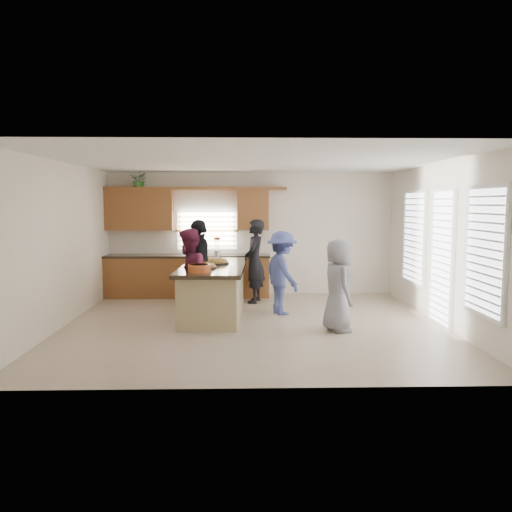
{
  "coord_description": "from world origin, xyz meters",
  "views": [
    {
      "loc": [
        -0.18,
        -8.48,
        2.09
      ],
      "look_at": [
        0.06,
        0.47,
        1.15
      ],
      "focal_mm": 35.0,
      "sensor_mm": 36.0,
      "label": 1
    }
  ],
  "objects_px": {
    "salad_bowl": "(200,268)",
    "woman_right_back": "(282,273)",
    "woman_right_front": "(338,285)",
    "woman_left_mid": "(189,276)",
    "woman_left_front": "(199,269)",
    "island": "(214,292)",
    "woman_left_back": "(255,261)"
  },
  "relations": [
    {
      "from": "salad_bowl",
      "to": "woman_left_front",
      "type": "relative_size",
      "value": 0.21
    },
    {
      "from": "salad_bowl",
      "to": "woman_right_back",
      "type": "xyz_separation_m",
      "value": [
        1.46,
        1.03,
        -0.23
      ]
    },
    {
      "from": "salad_bowl",
      "to": "woman_left_back",
      "type": "height_order",
      "value": "woman_left_back"
    },
    {
      "from": "woman_right_front",
      "to": "woman_right_back",
      "type": "bearing_deg",
      "value": 21.32
    },
    {
      "from": "woman_left_front",
      "to": "woman_right_front",
      "type": "bearing_deg",
      "value": 64.94
    },
    {
      "from": "island",
      "to": "woman_left_mid",
      "type": "relative_size",
      "value": 1.65
    },
    {
      "from": "woman_left_back",
      "to": "woman_left_front",
      "type": "bearing_deg",
      "value": -23.35
    },
    {
      "from": "salad_bowl",
      "to": "woman_right_front",
      "type": "distance_m",
      "value": 2.31
    },
    {
      "from": "salad_bowl",
      "to": "woman_left_back",
      "type": "bearing_deg",
      "value": 65.83
    },
    {
      "from": "island",
      "to": "woman_right_back",
      "type": "xyz_separation_m",
      "value": [
        1.29,
        0.1,
        0.34
      ]
    },
    {
      "from": "salad_bowl",
      "to": "woman_right_back",
      "type": "distance_m",
      "value": 1.81
    },
    {
      "from": "salad_bowl",
      "to": "woman_left_front",
      "type": "xyz_separation_m",
      "value": [
        -0.07,
        0.69,
        -0.12
      ]
    },
    {
      "from": "salad_bowl",
      "to": "woman_left_back",
      "type": "xyz_separation_m",
      "value": [
        0.97,
        2.16,
        -0.14
      ]
    },
    {
      "from": "salad_bowl",
      "to": "woman_left_mid",
      "type": "relative_size",
      "value": 0.23
    },
    {
      "from": "island",
      "to": "woman_left_front",
      "type": "distance_m",
      "value": 0.57
    },
    {
      "from": "island",
      "to": "woman_right_front",
      "type": "bearing_deg",
      "value": -27.12
    },
    {
      "from": "woman_left_mid",
      "to": "woman_left_front",
      "type": "height_order",
      "value": "woman_left_front"
    },
    {
      "from": "woman_left_back",
      "to": "salad_bowl",
      "type": "bearing_deg",
      "value": -12.29
    },
    {
      "from": "woman_left_mid",
      "to": "woman_right_back",
      "type": "distance_m",
      "value": 1.81
    },
    {
      "from": "island",
      "to": "woman_left_mid",
      "type": "height_order",
      "value": "woman_left_mid"
    },
    {
      "from": "woman_right_front",
      "to": "salad_bowl",
      "type": "bearing_deg",
      "value": 72.65
    },
    {
      "from": "salad_bowl",
      "to": "woman_right_back",
      "type": "relative_size",
      "value": 0.24
    },
    {
      "from": "island",
      "to": "woman_right_front",
      "type": "xyz_separation_m",
      "value": [
        2.1,
        -1.2,
        0.31
      ]
    },
    {
      "from": "woman_right_back",
      "to": "woman_right_front",
      "type": "relative_size",
      "value": 1.04
    },
    {
      "from": "salad_bowl",
      "to": "woman_left_front",
      "type": "bearing_deg",
      "value": 95.52
    },
    {
      "from": "woman_left_front",
      "to": "island",
      "type": "bearing_deg",
      "value": 131.74
    },
    {
      "from": "salad_bowl",
      "to": "woman_right_front",
      "type": "xyz_separation_m",
      "value": [
        2.28,
        -0.26,
        -0.26
      ]
    },
    {
      "from": "woman_right_back",
      "to": "woman_left_front",
      "type": "bearing_deg",
      "value": 79.66
    },
    {
      "from": "woman_left_back",
      "to": "woman_left_mid",
      "type": "bearing_deg",
      "value": -22.25
    },
    {
      "from": "salad_bowl",
      "to": "woman_right_front",
      "type": "height_order",
      "value": "woman_right_front"
    },
    {
      "from": "salad_bowl",
      "to": "woman_right_back",
      "type": "height_order",
      "value": "woman_right_back"
    },
    {
      "from": "woman_right_back",
      "to": "woman_right_front",
      "type": "bearing_deg",
      "value": -170.78
    }
  ]
}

